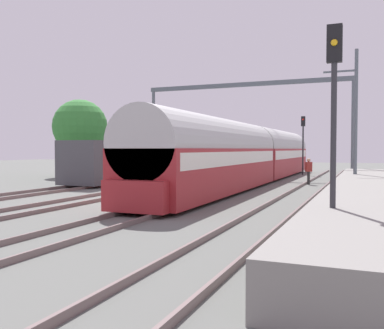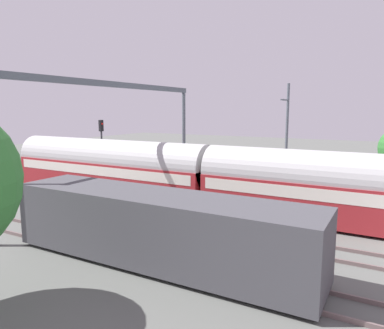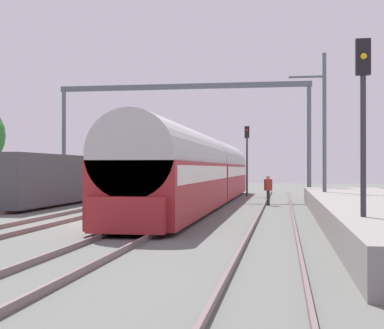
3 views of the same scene
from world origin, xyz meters
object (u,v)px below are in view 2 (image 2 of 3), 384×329
(person_crossing, at_px, (236,181))
(railway_signal_far, at_px, (102,144))
(passenger_train, at_px, (209,177))
(freight_car, at_px, (157,228))
(catenary_gantry, at_px, (116,112))

(person_crossing, bearing_deg, railway_signal_far, 63.98)
(passenger_train, xyz_separation_m, freight_car, (-8.64, -1.98, -0.50))
(freight_car, bearing_deg, passenger_train, 12.90)
(passenger_train, xyz_separation_m, person_crossing, (3.80, -0.25, -0.94))
(person_crossing, height_order, railway_signal_far, railway_signal_far)
(passenger_train, relative_size, person_crossing, 18.99)
(freight_car, relative_size, catenary_gantry, 0.75)
(freight_car, xyz_separation_m, railway_signal_far, (10.55, 12.63, 1.91))
(freight_car, height_order, person_crossing, freight_car)
(freight_car, xyz_separation_m, catenary_gantry, (6.48, 7.54, 4.48))
(railway_signal_far, bearing_deg, person_crossing, -80.23)
(catenary_gantry, bearing_deg, freight_car, -130.69)
(passenger_train, bearing_deg, catenary_gantry, 111.24)
(passenger_train, height_order, catenary_gantry, catenary_gantry)
(railway_signal_far, bearing_deg, catenary_gantry, -128.64)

